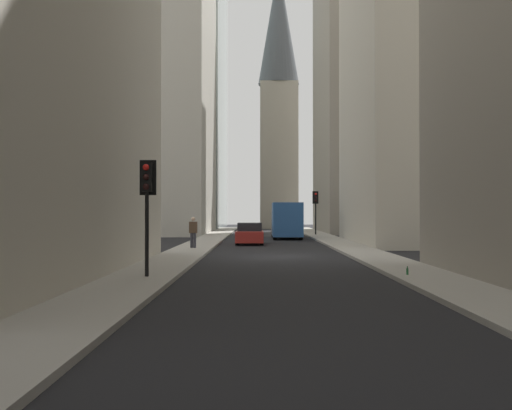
# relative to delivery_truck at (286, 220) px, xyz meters

# --- Properties ---
(ground_plane) EXTENTS (135.00, 135.00, 0.00)m
(ground_plane) POSITION_rel_delivery_truck_xyz_m (-18.06, 1.40, -1.46)
(ground_plane) COLOR black
(sidewalk_right) EXTENTS (90.00, 2.20, 0.14)m
(sidewalk_right) POSITION_rel_delivery_truck_xyz_m (-18.06, 5.90, -1.39)
(sidewalk_right) COLOR #A8A399
(sidewalk_right) RESTS_ON ground_plane
(sidewalk_left) EXTENTS (90.00, 2.20, 0.14)m
(sidewalk_left) POSITION_rel_delivery_truck_xyz_m (-18.06, -3.10, -1.39)
(sidewalk_left) COLOR #A8A399
(sidewalk_left) RESTS_ON ground_plane
(building_left_far) EXTENTS (15.65, 10.00, 30.74)m
(building_left_far) POSITION_rel_delivery_truck_xyz_m (13.55, -9.20, 13.91)
(building_left_far) COLOR gray
(building_left_far) RESTS_ON ground_plane
(building_left_midfar) EXTENTS (13.89, 10.00, 31.91)m
(building_left_midfar) POSITION_rel_delivery_truck_xyz_m (-7.13, -9.20, 14.50)
(building_left_midfar) COLOR beige
(building_left_midfar) RESTS_ON ground_plane
(building_right_far) EXTENTS (16.10, 10.00, 32.26)m
(building_right_far) POSITION_rel_delivery_truck_xyz_m (10.15, 12.00, 14.67)
(building_right_far) COLOR #B7B2A5
(building_right_far) RESTS_ON ground_plane
(church_spire) EXTENTS (5.26, 5.26, 34.36)m
(church_spire) POSITION_rel_delivery_truck_xyz_m (27.60, -0.39, 16.54)
(church_spire) COLOR #A8A091
(church_spire) RESTS_ON ground_plane
(delivery_truck) EXTENTS (6.46, 2.25, 2.84)m
(delivery_truck) POSITION_rel_delivery_truck_xyz_m (0.00, 0.00, 0.00)
(delivery_truck) COLOR #285699
(delivery_truck) RESTS_ON ground_plane
(sedan_red) EXTENTS (4.30, 1.78, 1.42)m
(sedan_red) POSITION_rel_delivery_truck_xyz_m (-7.81, 2.80, -0.80)
(sedan_red) COLOR maroon
(sedan_red) RESTS_ON ground_plane
(traffic_light_foreground) EXTENTS (0.43, 0.52, 3.62)m
(traffic_light_foreground) POSITION_rel_delivery_truck_xyz_m (-27.59, 5.69, 1.33)
(traffic_light_foreground) COLOR black
(traffic_light_foreground) RESTS_ON sidewalk_right
(traffic_light_midblock) EXTENTS (0.43, 0.52, 3.82)m
(traffic_light_midblock) POSITION_rel_delivery_truck_xyz_m (4.70, -2.82, 1.48)
(traffic_light_midblock) COLOR black
(traffic_light_midblock) RESTS_ON sidewalk_left
(pedestrian) EXTENTS (0.26, 0.44, 1.71)m
(pedestrian) POSITION_rel_delivery_truck_xyz_m (-13.73, 5.86, -0.39)
(pedestrian) COLOR #33333D
(pedestrian) RESTS_ON sidewalk_right
(discarded_bottle) EXTENTS (0.07, 0.07, 0.27)m
(discarded_bottle) POSITION_rel_delivery_truck_xyz_m (-27.10, -2.49, -1.21)
(discarded_bottle) COLOR #236033
(discarded_bottle) RESTS_ON sidewalk_left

